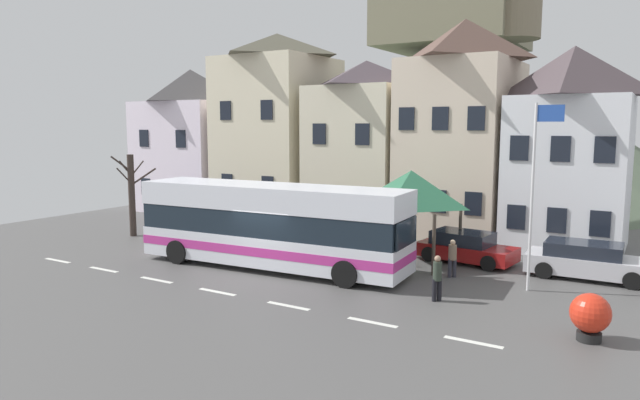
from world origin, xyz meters
TOP-DOWN VIEW (x-y plane):
  - ground_plane at (0.00, -0.00)m, footprint 40.00×60.00m
  - townhouse_00 at (-14.50, 11.70)m, footprint 6.56×5.45m
  - townhouse_01 at (-7.69, 12.16)m, footprint 5.97×6.38m
  - townhouse_02 at (-1.47, 11.93)m, footprint 5.13×5.93m
  - townhouse_03 at (3.91, 12.43)m, footprint 5.10×6.92m
  - townhouse_04 at (9.26, 11.73)m, footprint 5.09×5.53m
  - hilltop_castle at (-3.59, 33.25)m, footprint 42.67×42.67m
  - transit_bus at (-0.38, 1.30)m, footprint 11.61×3.27m
  - bus_shelter at (4.02, 5.26)m, footprint 3.60×3.60m
  - parked_car_00 at (-9.49, 6.76)m, footprint 3.93×2.13m
  - parked_car_01 at (10.83, 6.22)m, footprint 4.52×2.06m
  - parked_car_02 at (6.09, 6.34)m, footprint 4.19×2.30m
  - pedestrian_00 at (6.39, 3.68)m, footprint 0.31×0.31m
  - pedestrian_01 at (6.92, 0.52)m, footprint 0.29×0.29m
  - public_bench at (5.68, 6.91)m, footprint 1.72×0.48m
  - flagpole at (9.33, 3.34)m, footprint 0.95×0.10m
  - harbour_buoy at (11.64, -0.74)m, footprint 1.06×1.06m
  - bare_tree_00 at (-10.60, 3.05)m, footprint 1.49×1.94m

SIDE VIEW (x-z plane):
  - ground_plane at x=0.00m, z-range -0.06..0.00m
  - public_bench at x=5.68m, z-range 0.04..0.91m
  - parked_car_02 at x=6.09m, z-range -0.01..1.29m
  - parked_car_00 at x=-9.49m, z-range -0.01..1.31m
  - parked_car_01 at x=10.83m, z-range -0.01..1.36m
  - harbour_buoy at x=11.64m, z-range 0.07..1.39m
  - pedestrian_00 at x=6.39m, z-range 0.06..1.52m
  - pedestrian_01 at x=6.92m, z-range 0.05..1.59m
  - transit_bus at x=-0.38m, z-range 0.02..3.41m
  - bare_tree_00 at x=-10.60m, z-range 0.11..4.38m
  - bus_shelter at x=4.02m, z-range 1.18..5.08m
  - flagpole at x=9.33m, z-range 0.55..7.07m
  - townhouse_02 at x=-1.47m, z-range 0.00..9.34m
  - townhouse_04 at x=9.26m, z-range 0.00..9.37m
  - townhouse_00 at x=-14.50m, z-range 0.00..9.47m
  - townhouse_03 at x=3.91m, z-range 0.00..11.17m
  - townhouse_01 at x=-7.69m, z-range 0.00..11.32m
  - hilltop_castle at x=-3.59m, z-range -4.10..18.39m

